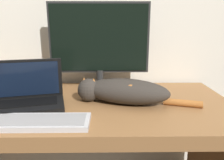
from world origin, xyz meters
TOP-DOWN VIEW (x-y plane):
  - desk at (0.00, 0.35)m, footprint 1.52×0.70m
  - monitor at (0.10, 0.57)m, footprint 0.56×0.19m
  - laptop at (-0.24, 0.30)m, footprint 0.38×0.28m
  - external_keyboard at (-0.12, 0.10)m, footprint 0.41×0.14m
  - cat at (0.22, 0.33)m, footprint 0.59×0.28m

SIDE VIEW (x-z plane):
  - desk at x=0.00m, z-range 0.22..0.96m
  - external_keyboard at x=-0.12m, z-range 0.75..0.77m
  - laptop at x=-0.24m, z-range 0.68..0.90m
  - cat at x=0.22m, z-range 0.75..0.87m
  - monitor at x=0.10m, z-range 0.76..1.25m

